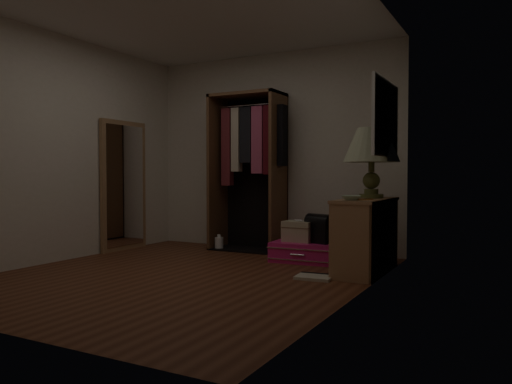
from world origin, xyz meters
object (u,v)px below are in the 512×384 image
pink_suitcase (305,251)px  table_lamp (372,147)px  white_jug (219,243)px  open_wardrobe (251,157)px  train_case (299,231)px  console_bookshelf (367,234)px  black_bag (320,228)px  floor_mirror (124,186)px

pink_suitcase → table_lamp: size_ratio=1.05×
table_lamp → white_jug: table_lamp is taller
white_jug → open_wardrobe: bearing=23.4°
open_wardrobe → train_case: bearing=-28.7°
console_bookshelf → open_wardrobe: (-1.74, 0.73, 0.83)m
open_wardrobe → black_bag: (1.13, -0.47, -0.83)m
train_case → floor_mirror: bearing=-171.4°
train_case → white_jug: bearing=168.0°
open_wardrobe → floor_mirror: size_ratio=1.21×
console_bookshelf → table_lamp: bearing=88.1°
floor_mirror → white_jug: bearing=28.6°
console_bookshelf → open_wardrobe: bearing=157.3°
table_lamp → open_wardrobe: bearing=161.6°
pink_suitcase → black_bag: size_ratio=2.25×
train_case → white_jug: 1.34m
table_lamp → white_jug: (-2.14, 0.41, -1.20)m
pink_suitcase → train_case: size_ratio=2.17×
console_bookshelf → black_bag: console_bookshelf is taller
console_bookshelf → floor_mirror: (-3.24, -0.04, 0.46)m
floor_mirror → console_bookshelf: bearing=0.8°
black_bag → white_jug: size_ratio=1.71×
train_case → white_jug: (-1.28, 0.31, -0.26)m
pink_suitcase → table_lamp: bearing=-12.6°
white_jug → pink_suitcase: bearing=-12.1°
pink_suitcase → white_jug: bearing=163.8°
train_case → black_bag: bearing=5.5°
white_jug → console_bookshelf: bearing=-14.6°
floor_mirror → table_lamp: size_ratio=2.32×
floor_mirror → black_bag: 2.69m
train_case → black_bag: black_bag is taller
console_bookshelf → floor_mirror: bearing=-179.2°
train_case → open_wardrobe: bearing=153.0°
console_bookshelf → table_lamp: size_ratio=1.53×
console_bookshelf → pink_suitcase: console_bookshelf is taller
black_bag → train_case: bearing=-159.8°
black_bag → table_lamp: table_lamp is taller
pink_suitcase → table_lamp: 1.42m
table_lamp → pink_suitcase: bearing=171.4°
train_case → pink_suitcase: bearing=19.6°
table_lamp → train_case: bearing=173.6°
floor_mirror → pink_suitcase: floor_mirror is taller
open_wardrobe → train_case: size_ratio=5.77×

